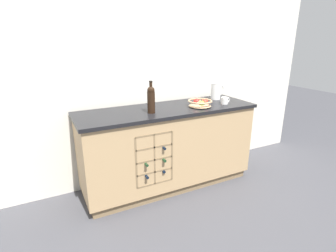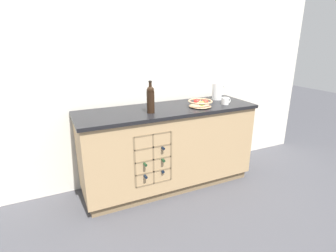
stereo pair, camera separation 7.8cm
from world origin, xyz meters
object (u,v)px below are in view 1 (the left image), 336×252
Objects in this scene: fruit_bowl at (200,103)px; ceramic_mug at (225,101)px; standing_wine_bottle at (151,99)px; white_pitcher at (216,91)px.

fruit_bowl is 0.31m from ceramic_mug.
standing_wine_bottle is (-0.56, 0.01, 0.10)m from fruit_bowl.
ceramic_mug is at bearing -1.82° from standing_wine_bottle.
ceramic_mug is 0.36× the size of standing_wine_bottle.
ceramic_mug is (-0.06, -0.25, -0.06)m from white_pitcher.
fruit_bowl is 0.57m from standing_wine_bottle.
standing_wine_bottle reaches higher than ceramic_mug.
ceramic_mug is 0.88m from standing_wine_bottle.
fruit_bowl is at bearing -0.89° from standing_wine_bottle.
white_pitcher is 0.26m from ceramic_mug.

